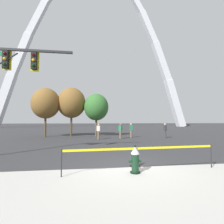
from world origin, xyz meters
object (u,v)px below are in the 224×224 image
Objects in this scene: traffic_cone_by_hydrant at (135,158)px; pedestrian_standing_center at (165,131)px; monument_arch at (95,51)px; pedestrian_walking_right at (98,131)px; traffic_signal_gantry at (0,78)px; pedestrian_near_trees at (131,130)px; pedestrian_walking_left at (120,131)px; fire_hydrant at (135,160)px.

pedestrian_standing_center is (6.31, 10.66, 0.46)m from traffic_cone_by_hydrant.
monument_arch reaches higher than traffic_cone_by_hydrant.
pedestrian_standing_center and pedestrian_walking_right have the same top height.
monument_arch is at bearing 81.78° from traffic_signal_gantry.
traffic_cone_by_hydrant is 0.46× the size of pedestrian_near_trees.
traffic_cone_by_hydrant is 50.79m from monument_arch.
pedestrian_walking_right is at bearing 55.10° from traffic_signal_gantry.
traffic_cone_by_hydrant is 10.87m from pedestrian_walking_left.
pedestrian_near_trees is at bearing 33.73° from pedestrian_walking_left.
pedestrian_walking_left is (1.39, 10.77, 0.46)m from traffic_cone_by_hydrant.
pedestrian_walking_right is at bearing -160.18° from pedestrian_near_trees.
pedestrian_walking_left is 1.00× the size of pedestrian_standing_center.
traffic_signal_gantry is 47.36m from monument_arch.
pedestrian_near_trees is at bearing 163.44° from pedestrian_standing_center.
monument_arch is 37.15× the size of pedestrian_walking_right.
pedestrian_walking_left is (1.68, -34.37, -22.80)m from monument_arch.
fire_hydrant is at bearing -86.36° from pedestrian_walking_right.
fire_hydrant is at bearing -103.51° from pedestrian_near_trees.
monument_arch is 37.15× the size of pedestrian_walking_left.
pedestrian_standing_center is (6.59, -34.49, -22.80)m from monument_arch.
traffic_cone_by_hydrant is at bearing -97.36° from pedestrian_walking_left.
monument_arch is 37.15× the size of pedestrian_standing_center.
traffic_cone_by_hydrant is 7.84m from traffic_signal_gantry.
pedestrian_walking_right is (-0.65, -34.78, -22.80)m from monument_arch.
fire_hydrant is 0.62× the size of pedestrian_near_trees.
pedestrian_standing_center is at bearing 2.34° from pedestrian_walking_right.
pedestrian_walking_left is 4.92m from pedestrian_standing_center.
traffic_cone_by_hydrant is 0.46× the size of pedestrian_walking_left.
monument_arch is at bearing 88.92° from pedestrian_walking_right.
monument_arch reaches higher than traffic_signal_gantry.
fire_hydrant is 13.23m from pedestrian_standing_center.
traffic_cone_by_hydrant is at bearing -84.82° from pedestrian_walking_right.
traffic_signal_gantry is at bearing -133.33° from pedestrian_walking_left.
traffic_signal_gantry is at bearing 159.21° from traffic_cone_by_hydrant.
traffic_cone_by_hydrant is at bearing -89.64° from monument_arch.
monument_arch is at bearing 95.25° from pedestrian_near_trees.
pedestrian_walking_left is at bearing 178.64° from pedestrian_standing_center.
traffic_signal_gantry reaches higher than pedestrian_standing_center.
pedestrian_walking_right is (5.52, 7.91, -3.25)m from traffic_signal_gantry.
monument_arch reaches higher than pedestrian_near_trees.
pedestrian_walking_left is (7.85, 8.32, -3.25)m from traffic_signal_gantry.
fire_hydrant reaches higher than traffic_cone_by_hydrant.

